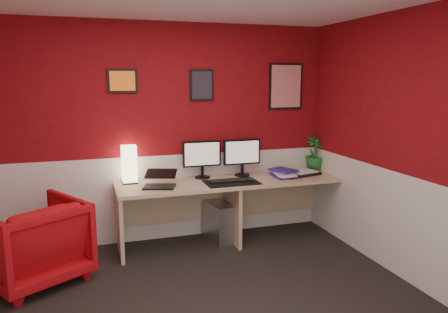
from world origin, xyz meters
TOP-DOWN VIEW (x-y plane):
  - ground at (0.00, 0.00)m, footprint 4.00×3.50m
  - wall_back at (0.00, 1.75)m, footprint 4.00×0.01m
  - wall_front at (0.00, -1.75)m, footprint 4.00×0.01m
  - wall_right at (2.00, 0.00)m, footprint 0.01×3.50m
  - wainscot_back at (0.00, 1.75)m, footprint 4.00×0.01m
  - wainscot_right at (2.00, 0.00)m, footprint 0.01×3.50m
  - desk at (0.76, 1.41)m, footprint 2.60×0.65m
  - shoji_lamp at (-0.36, 1.63)m, footprint 0.16×0.16m
  - laptop at (-0.08, 1.33)m, footprint 0.39×0.32m
  - monitor_left at (0.47, 1.62)m, footprint 0.45×0.06m
  - monitor_right at (0.96, 1.60)m, footprint 0.45×0.06m
  - desk_mat at (0.72, 1.30)m, footprint 0.60×0.38m
  - keyboard at (0.69, 1.34)m, footprint 0.42×0.15m
  - mouse at (0.93, 1.28)m, footprint 0.07×0.11m
  - book_bottom at (1.28, 1.38)m, footprint 0.24×0.32m
  - book_middle at (1.28, 1.37)m, footprint 0.27×0.34m
  - book_top at (1.32, 1.40)m, footprint 0.32×0.36m
  - zen_tray at (1.69, 1.42)m, footprint 0.40×0.33m
  - potted_plant at (1.94, 1.62)m, footprint 0.28×0.28m
  - pc_tower at (0.61, 1.46)m, footprint 0.27×0.48m
  - armchair at (-1.32, 1.02)m, footprint 1.14×1.15m
  - art_left at (-0.39, 1.74)m, footprint 0.32×0.02m
  - art_center at (0.50, 1.74)m, footprint 0.28×0.02m
  - art_right at (1.57, 1.74)m, footprint 0.44×0.02m

SIDE VIEW (x-z plane):
  - ground at x=0.00m, z-range -0.01..0.01m
  - pc_tower at x=0.61m, z-range 0.00..0.45m
  - desk at x=0.76m, z-range 0.00..0.73m
  - armchair at x=-1.32m, z-range 0.00..0.77m
  - wainscot_back at x=0.00m, z-range 0.00..1.00m
  - wainscot_right at x=2.00m, z-range 0.00..1.00m
  - desk_mat at x=0.72m, z-range 0.73..0.74m
  - book_bottom at x=1.28m, z-range 0.73..0.76m
  - keyboard at x=0.69m, z-range 0.74..0.75m
  - zen_tray at x=1.69m, z-range 0.73..0.76m
  - mouse at x=0.93m, z-range 0.74..0.77m
  - book_middle at x=1.28m, z-range 0.76..0.78m
  - book_top at x=1.32m, z-range 0.78..0.81m
  - laptop at x=-0.08m, z-range 0.73..0.95m
  - shoji_lamp at x=-0.36m, z-range 0.73..1.13m
  - potted_plant at x=1.94m, z-range 0.73..1.16m
  - monitor_left at x=0.47m, z-range 0.73..1.31m
  - monitor_right at x=0.96m, z-range 0.73..1.31m
  - wall_back at x=0.00m, z-range 0.00..2.50m
  - wall_front at x=0.00m, z-range 0.00..2.50m
  - wall_right at x=2.00m, z-range 0.00..2.50m
  - art_right at x=1.57m, z-range 1.50..2.06m
  - art_center at x=0.50m, z-range 1.62..1.98m
  - art_left at x=-0.39m, z-range 1.72..1.98m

